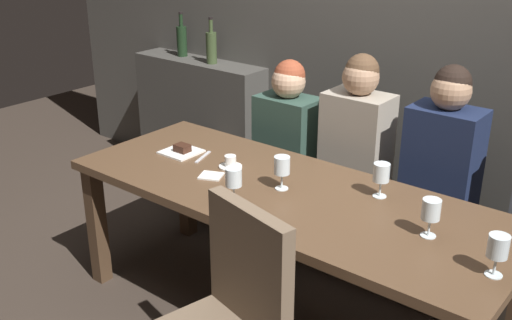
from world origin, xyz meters
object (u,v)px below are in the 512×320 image
at_px(wine_glass_end_right, 282,166).
at_px(espresso_cup, 230,163).
at_px(diner_far_end, 444,149).
at_px(fork_on_table, 203,157).
at_px(wine_bottle_pale_label, 211,47).
at_px(dessert_plate, 182,150).
at_px(wine_glass_near_left, 498,248).
at_px(diner_bearded, 357,130).
at_px(wine_glass_far_left, 381,174).
at_px(wine_glass_far_right, 431,211).
at_px(wine_bottle_dark_red, 182,40).
at_px(chair_near_side, 226,317).
at_px(diner_redhead, 288,123).
at_px(dining_table, 285,207).
at_px(wine_glass_near_right, 234,179).
at_px(banquette_bench, 354,229).

bearing_deg(wine_glass_end_right, espresso_cup, 173.01).
height_order(diner_far_end, wine_glass_end_right, diner_far_end).
distance_m(espresso_cup, fork_on_table, 0.20).
relative_size(wine_bottle_pale_label, dessert_plate, 1.72).
relative_size(wine_glass_near_left, espresso_cup, 1.37).
bearing_deg(diner_bearded, wine_glass_far_left, -50.34).
bearing_deg(wine_glass_far_right, wine_glass_near_left, -21.72).
bearing_deg(wine_glass_far_right, wine_bottle_dark_red, 156.84).
xyz_separation_m(wine_bottle_dark_red, espresso_cup, (1.36, -1.01, -0.30)).
bearing_deg(chair_near_side, wine_glass_far_right, 58.35).
bearing_deg(wine_glass_far_left, fork_on_table, -170.37).
bearing_deg(diner_redhead, dessert_plate, -110.44).
bearing_deg(diner_far_end, wine_glass_end_right, -123.97).
xyz_separation_m(wine_glass_far_right, fork_on_table, (-1.30, 0.04, -0.11)).
bearing_deg(espresso_cup, wine_glass_far_left, 12.72).
height_order(dining_table, fork_on_table, fork_on_table).
height_order(wine_bottle_dark_red, dessert_plate, wine_bottle_dark_red).
distance_m(wine_bottle_dark_red, espresso_cup, 1.72).
bearing_deg(dining_table, wine_glass_near_left, -6.31).
xyz_separation_m(dining_table, wine_glass_near_left, (1.02, -0.11, 0.20)).
relative_size(wine_bottle_dark_red, wine_glass_near_right, 1.99).
relative_size(banquette_bench, diner_bearded, 3.07).
bearing_deg(diner_far_end, dining_table, -122.70).
bearing_deg(wine_glass_near_right, wine_glass_end_right, 70.19).
bearing_deg(banquette_bench, dessert_plate, -137.09).
bearing_deg(diner_redhead, wine_glass_near_right, -68.13).
bearing_deg(dining_table, wine_glass_end_right, -179.03).
bearing_deg(wine_bottle_dark_red, dining_table, -31.30).
distance_m(chair_near_side, wine_glass_near_left, 1.02).
height_order(diner_far_end, wine_bottle_dark_red, same).
bearing_deg(wine_bottle_pale_label, wine_glass_near_right, -44.35).
xyz_separation_m(diner_far_end, fork_on_table, (-1.05, -0.67, -0.10)).
height_order(wine_bottle_dark_red, espresso_cup, wine_bottle_dark_red).
xyz_separation_m(dining_table, wine_glass_far_right, (0.71, 0.01, 0.20)).
bearing_deg(wine_bottle_dark_red, diner_far_end, -8.62).
bearing_deg(fork_on_table, wine_bottle_dark_red, 120.77).
height_order(banquette_bench, diner_redhead, diner_redhead).
distance_m(chair_near_side, wine_glass_far_right, 0.91).
height_order(wine_bottle_dark_red, wine_glass_near_left, wine_bottle_dark_red).
bearing_deg(dessert_plate, banquette_bench, 42.91).
bearing_deg(fork_on_table, banquette_bench, 29.71).
xyz_separation_m(dining_table, wine_glass_near_right, (-0.11, -0.25, 0.20)).
bearing_deg(diner_far_end, banquette_bench, -177.17).
relative_size(wine_bottle_pale_label, wine_glass_near_right, 1.99).
bearing_deg(wine_bottle_dark_red, chair_near_side, -41.70).
relative_size(diner_bearded, espresso_cup, 6.78).
distance_m(diner_bearded, wine_glass_end_right, 0.71).
bearing_deg(wine_bottle_pale_label, banquette_bench, -12.89).
relative_size(dining_table, wine_glass_near_left, 13.41).
bearing_deg(dining_table, wine_glass_far_right, 0.77).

